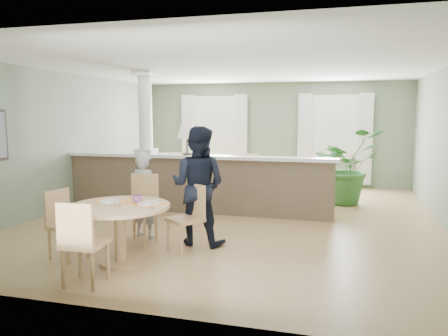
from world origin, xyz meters
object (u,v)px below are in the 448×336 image
(chair_far_boy, at_px, (141,205))
(man_person, at_px, (198,186))
(chair_near, at_px, (81,240))
(dining_table, at_px, (120,217))
(chair_side, at_px, (64,221))
(chair_far_man, at_px, (189,214))
(houseplant, at_px, (345,166))
(sofa, at_px, (200,175))
(child_person, at_px, (144,195))

(chair_far_boy, height_order, man_person, man_person)
(chair_near, distance_m, man_person, 2.02)
(dining_table, relative_size, chair_side, 1.40)
(dining_table, distance_m, chair_side, 0.85)
(chair_far_boy, height_order, chair_far_man, chair_far_boy)
(dining_table, bearing_deg, chair_far_boy, 100.30)
(houseplant, relative_size, man_person, 0.92)
(sofa, xyz_separation_m, man_person, (1.14, -3.55, 0.38))
(dining_table, height_order, man_person, man_person)
(houseplant, height_order, chair_near, houseplant)
(houseplant, distance_m, child_person, 4.56)
(chair_far_man, bearing_deg, child_person, -169.99)
(dining_table, relative_size, chair_near, 1.31)
(chair_far_man, xyz_separation_m, man_person, (0.01, 0.34, 0.35))
(chair_far_man, relative_size, chair_near, 0.96)
(houseplant, bearing_deg, chair_near, -117.03)
(chair_far_boy, xyz_separation_m, chair_far_man, (0.82, -0.19, -0.05))
(chair_far_boy, distance_m, chair_side, 1.13)
(dining_table, distance_m, chair_far_boy, 0.96)
(dining_table, height_order, chair_side, chair_side)
(sofa, bearing_deg, chair_side, -100.43)
(child_person, bearing_deg, chair_near, 109.87)
(chair_near, bearing_deg, chair_side, -48.56)
(houseplant, xyz_separation_m, man_person, (-2.06, -3.57, 0.07))
(houseplant, bearing_deg, sofa, -179.60)
(chair_far_man, relative_size, child_person, 0.70)
(chair_near, xyz_separation_m, chair_side, (-0.79, 0.81, -0.03))
(chair_near, bearing_deg, chair_far_boy, -88.96)
(dining_table, distance_m, chair_far_man, 0.99)
(houseplant, relative_size, chair_near, 1.65)
(houseplant, bearing_deg, chair_side, -127.58)
(chair_far_boy, height_order, chair_near, chair_far_boy)
(chair_near, distance_m, child_person, 1.98)
(houseplant, relative_size, chair_far_boy, 1.57)
(sofa, relative_size, houseplant, 2.08)
(chair_side, bearing_deg, chair_far_boy, -22.32)
(chair_far_man, xyz_separation_m, chair_near, (-0.70, -1.53, 0.02))
(chair_near, bearing_deg, dining_table, -96.66)
(chair_far_boy, bearing_deg, child_person, 107.23)
(chair_side, bearing_deg, dining_table, -77.92)
(sofa, distance_m, chair_far_man, 4.05)
(man_person, bearing_deg, houseplant, -115.79)
(sofa, bearing_deg, chair_far_man, -79.78)
(houseplant, bearing_deg, dining_table, -120.32)
(sofa, bearing_deg, dining_table, -90.05)
(chair_side, height_order, child_person, child_person)
(sofa, bearing_deg, chair_far_boy, -91.18)
(chair_far_man, height_order, child_person, child_person)
(dining_table, xyz_separation_m, child_person, (-0.24, 1.19, 0.05))
(chair_side, xyz_separation_m, man_person, (1.50, 1.06, 0.36))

